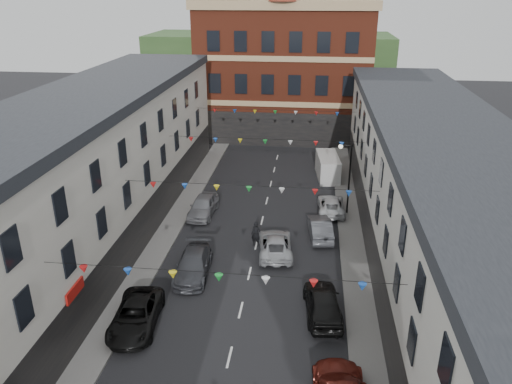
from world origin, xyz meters
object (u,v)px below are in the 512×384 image
at_px(pedestrian, 256,234).
at_px(car_right_e, 320,228).
at_px(car_left_c, 136,315).
at_px(car_right_f, 331,205).
at_px(car_right_d, 323,303).
at_px(car_left_d, 193,265).
at_px(moving_car, 275,244).
at_px(street_lamp, 347,170).
at_px(white_van, 328,167).
at_px(car_left_e, 203,206).

bearing_deg(pedestrian, car_right_e, 35.68).
bearing_deg(car_right_e, car_left_c, 42.65).
distance_m(car_right_e, car_right_f, 4.59).
distance_m(car_right_d, pedestrian, 9.05).
height_order(car_left_d, moving_car, car_left_d).
distance_m(street_lamp, car_right_e, 5.65).
height_order(street_lamp, car_right_f, street_lamp).
bearing_deg(car_left_d, pedestrian, 47.17).
distance_m(car_right_e, white_van, 12.72).
relative_size(car_left_c, car_right_d, 1.06).
bearing_deg(car_right_d, street_lamp, -103.93).
distance_m(car_left_d, car_right_e, 10.32).
bearing_deg(car_right_e, street_lamp, -122.18).
bearing_deg(street_lamp, moving_car, -125.71).
bearing_deg(street_lamp, car_right_f, 166.26).
height_order(car_left_e, car_right_f, car_left_e).
distance_m(car_left_c, pedestrian, 11.32).
relative_size(street_lamp, car_right_d, 1.24).
distance_m(car_right_f, moving_car, 8.38).
bearing_deg(moving_car, car_right_f, -125.20).
relative_size(car_right_d, moving_car, 0.98).
xyz_separation_m(street_lamp, car_left_d, (-10.15, -10.55, -3.17)).
relative_size(car_right_e, pedestrian, 2.35).
bearing_deg(car_right_d, car_left_d, -28.52).
bearing_deg(pedestrian, car_right_d, -46.23).
height_order(car_right_e, pedestrian, pedestrian).
relative_size(car_left_d, pedestrian, 2.70).
bearing_deg(car_right_f, car_left_c, 54.67).
xyz_separation_m(car_left_d, moving_car, (5.06, 3.46, -0.05)).
xyz_separation_m(street_lamp, car_right_f, (-1.05, 0.26, -3.27)).
height_order(white_van, pedestrian, white_van).
distance_m(car_right_f, pedestrian, 8.50).
bearing_deg(street_lamp, car_left_e, -172.88).
height_order(car_left_e, moving_car, car_left_e).
bearing_deg(car_right_e, pedestrian, 16.30).
bearing_deg(car_right_d, car_left_e, -58.84).
distance_m(car_left_d, moving_car, 6.13).
bearing_deg(car_right_f, car_left_d, 48.47).
bearing_deg(car_left_d, car_right_e, 34.47).
bearing_deg(car_right_f, car_right_d, 85.38).
relative_size(car_left_e, car_right_d, 0.96).
bearing_deg(white_van, car_left_e, -141.82).
height_order(car_left_d, white_van, white_van).
height_order(car_left_d, car_right_e, car_left_d).
xyz_separation_m(moving_car, white_van, (3.88, 15.54, 0.41)).
relative_size(car_right_f, pedestrian, 2.44).
bearing_deg(street_lamp, car_left_c, -126.80).
relative_size(car_right_d, car_right_f, 1.06).
xyz_separation_m(car_left_d, car_left_e, (-1.30, 9.12, 0.06)).
bearing_deg(pedestrian, street_lamp, 55.73).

